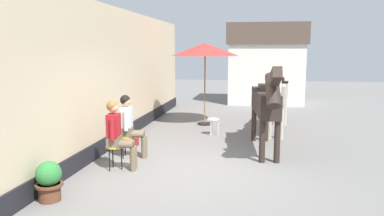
# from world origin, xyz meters

# --- Properties ---
(ground_plane) EXTENTS (40.00, 40.00, 0.00)m
(ground_plane) POSITION_xyz_m (0.00, 3.00, 0.00)
(ground_plane) COLOR slate
(pub_facade_wall) EXTENTS (0.34, 14.00, 3.40)m
(pub_facade_wall) POSITION_xyz_m (-2.55, 1.50, 1.54)
(pub_facade_wall) COLOR #CCB793
(pub_facade_wall) RESTS_ON ground_plane
(distant_cottage) EXTENTS (3.40, 2.60, 3.50)m
(distant_cottage) POSITION_xyz_m (1.40, 10.17, 1.80)
(distant_cottage) COLOR silver
(distant_cottage) RESTS_ON ground_plane
(seated_visitor_near) EXTENTS (0.61, 0.49, 1.39)m
(seated_visitor_near) POSITION_xyz_m (-1.64, -0.27, 0.78)
(seated_visitor_near) COLOR gold
(seated_visitor_near) RESTS_ON ground_plane
(seated_visitor_far) EXTENTS (0.61, 0.49, 1.39)m
(seated_visitor_far) POSITION_xyz_m (-1.69, 0.62, 0.78)
(seated_visitor_far) COLOR gold
(seated_visitor_far) RESTS_ON ground_plane
(saddled_horse_near) EXTENTS (0.66, 2.99, 2.06)m
(saddled_horse_near) POSITION_xyz_m (1.25, 1.57, 1.16)
(saddled_horse_near) COLOR #2D231E
(saddled_horse_near) RESTS_ON ground_plane
(saddled_horse_far) EXTENTS (0.68, 2.99, 2.06)m
(saddled_horse_far) POSITION_xyz_m (1.64, 3.81, 1.16)
(saddled_horse_far) COLOR #B2A899
(saddled_horse_far) RESTS_ON ground_plane
(flower_planter_near) EXTENTS (0.43, 0.43, 0.64)m
(flower_planter_near) POSITION_xyz_m (-2.12, -1.97, 0.33)
(flower_planter_near) COLOR brown
(flower_planter_near) RESTS_ON ground_plane
(cafe_parasol) EXTENTS (2.10, 2.10, 2.58)m
(cafe_parasol) POSITION_xyz_m (-0.58, 4.59, 2.36)
(cafe_parasol) COLOR black
(cafe_parasol) RESTS_ON ground_plane
(spare_stool_white) EXTENTS (0.32, 0.32, 0.46)m
(spare_stool_white) POSITION_xyz_m (-0.13, 3.16, 0.40)
(spare_stool_white) COLOR white
(spare_stool_white) RESTS_ON ground_plane
(satchel_bag) EXTENTS (0.15, 0.29, 0.20)m
(satchel_bag) POSITION_xyz_m (-1.91, 1.66, 0.10)
(satchel_bag) COLOR maroon
(satchel_bag) RESTS_ON ground_plane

